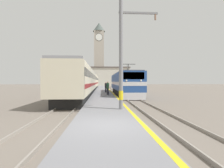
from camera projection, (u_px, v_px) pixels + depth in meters
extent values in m
plane|color=#70665B|center=(103.00, 91.00, 37.15)|extent=(200.00, 200.00, 0.00)
cube|color=slate|center=(103.00, 92.00, 32.16)|extent=(3.21, 140.00, 0.33)
cube|color=yellow|center=(111.00, 91.00, 32.24)|extent=(0.20, 140.00, 0.00)
cube|color=#70665B|center=(120.00, 93.00, 32.36)|extent=(2.83, 140.00, 0.02)
cube|color=gray|center=(117.00, 92.00, 32.31)|extent=(0.07, 140.00, 0.14)
cube|color=gray|center=(124.00, 92.00, 32.40)|extent=(0.07, 140.00, 0.14)
cube|color=#70665B|center=(87.00, 93.00, 31.99)|extent=(2.83, 140.00, 0.02)
cube|color=gray|center=(83.00, 93.00, 31.95)|extent=(0.07, 140.00, 0.14)
cube|color=gray|center=(91.00, 93.00, 32.03)|extent=(0.07, 140.00, 0.14)
cube|color=black|center=(124.00, 92.00, 27.55)|extent=(2.46, 15.84, 0.90)
cube|color=#23478C|center=(124.00, 82.00, 27.53)|extent=(2.90, 17.22, 2.40)
cube|color=silver|center=(124.00, 83.00, 27.53)|extent=(2.92, 17.24, 0.44)
cube|color=silver|center=(134.00, 96.00, 19.11)|extent=(2.76, 0.30, 0.81)
cube|color=black|center=(134.00, 76.00, 18.98)|extent=(2.32, 0.12, 0.80)
sphere|color=white|center=(126.00, 81.00, 18.90)|extent=(0.20, 0.20, 0.20)
sphere|color=white|center=(141.00, 81.00, 19.00)|extent=(0.20, 0.20, 0.20)
cube|color=#4C4C51|center=(124.00, 74.00, 27.51)|extent=(2.61, 16.36, 0.12)
cylinder|color=#333333|center=(128.00, 68.00, 22.86)|extent=(0.06, 0.63, 1.03)
cylinder|color=#333333|center=(127.00, 68.00, 23.55)|extent=(0.06, 0.63, 1.03)
cube|color=#262626|center=(128.00, 64.00, 23.20)|extent=(2.03, 0.08, 0.06)
cube|color=black|center=(89.00, 89.00, 36.92)|extent=(2.46, 48.27, 0.90)
cube|color=beige|center=(89.00, 81.00, 36.90)|extent=(2.90, 50.28, 2.78)
cube|color=black|center=(89.00, 78.00, 36.89)|extent=(2.92, 49.27, 0.64)
cube|color=maroon|center=(89.00, 83.00, 36.90)|extent=(2.92, 49.27, 0.36)
cube|color=gray|center=(89.00, 74.00, 36.87)|extent=(2.67, 50.28, 0.20)
cylinder|color=gray|center=(121.00, 55.00, 11.24)|extent=(0.26, 0.26, 7.01)
cylinder|color=yellow|center=(121.00, 95.00, 11.27)|extent=(0.28, 0.28, 0.60)
cube|color=gray|center=(138.00, 13.00, 11.26)|extent=(2.54, 0.12, 0.12)
cylinder|color=#8C6651|center=(155.00, 17.00, 11.33)|extent=(0.12, 0.12, 0.35)
cylinder|color=#23232D|center=(106.00, 90.00, 28.55)|extent=(0.26, 0.26, 0.81)
cylinder|color=black|center=(106.00, 85.00, 28.54)|extent=(0.34, 0.34, 0.68)
sphere|color=tan|center=(106.00, 83.00, 28.53)|extent=(0.22, 0.22, 0.22)
cylinder|color=#23232D|center=(108.00, 92.00, 23.43)|extent=(0.26, 0.26, 0.86)
cylinder|color=#234C33|center=(108.00, 86.00, 23.42)|extent=(0.34, 0.34, 0.72)
sphere|color=tan|center=(108.00, 82.00, 23.41)|extent=(0.23, 0.23, 0.23)
cube|color=#ADA393|center=(99.00, 59.00, 86.14)|extent=(4.77, 4.77, 26.74)
cylinder|color=black|center=(99.00, 37.00, 83.60)|extent=(3.64, 0.06, 3.64)
cylinder|color=white|center=(99.00, 37.00, 83.57)|extent=(3.34, 0.10, 3.34)
cone|color=#47514C|center=(99.00, 27.00, 85.92)|extent=(5.96, 5.96, 4.29)
cube|color=beige|center=(108.00, 77.00, 78.96)|extent=(18.68, 7.48, 8.08)
cube|color=#564C47|center=(108.00, 68.00, 78.90)|extent=(19.28, 8.08, 0.50)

